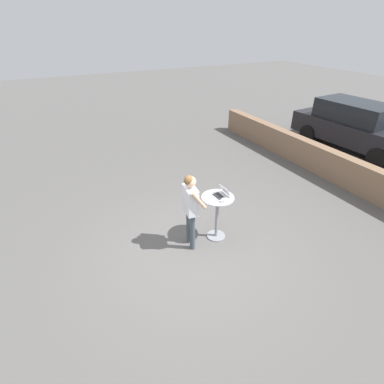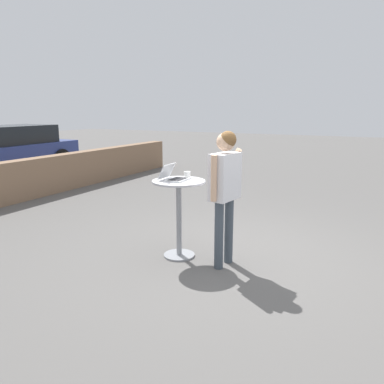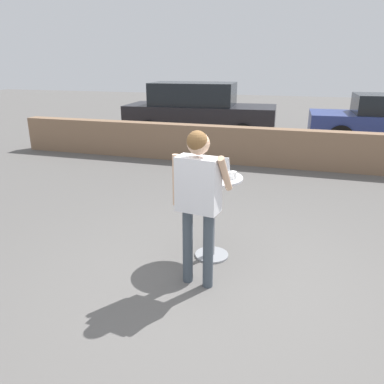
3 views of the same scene
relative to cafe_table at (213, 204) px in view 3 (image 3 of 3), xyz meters
name	(u,v)px [view 3 (image 3 of 3)]	position (x,y,z in m)	size (l,w,h in m)	color
ground_plane	(218,290)	(0.25, -0.70, -0.70)	(50.00, 50.00, 0.00)	#5B5956
pavement_kerb	(270,147)	(0.25, 4.59, -0.26)	(12.98, 0.35, 0.87)	#84664C
cafe_table	(213,204)	(0.00, 0.00, 0.00)	(0.69, 0.69, 1.04)	gray
laptop	(215,171)	(0.00, 0.07, 0.38)	(0.33, 0.33, 0.21)	silver
coffee_mug	(233,175)	(0.23, 0.00, 0.38)	(0.12, 0.09, 0.08)	white
standing_person	(198,190)	(0.00, -0.64, 0.38)	(0.60, 0.34, 1.69)	#424C56
parked_car_near_street	(198,111)	(-2.24, 7.29, 0.16)	(4.66, 2.04, 1.71)	black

